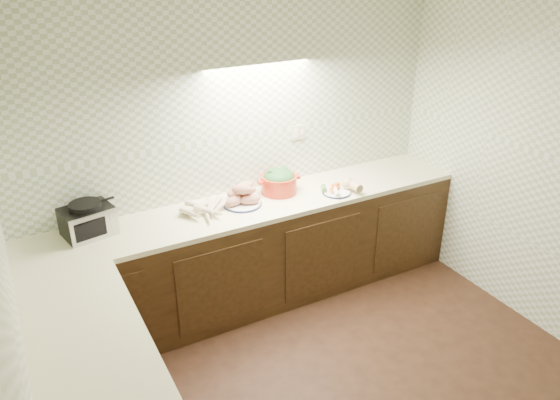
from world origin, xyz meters
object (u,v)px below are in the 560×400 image
parsnip_pile (196,212)px  sweet_potato_plate (242,196)px  veg_plate (341,187)px  toaster_oven (88,220)px  dutch_oven (279,181)px  onion_bowl (239,193)px

parsnip_pile → sweet_potato_plate: bearing=2.4°
sweet_potato_plate → veg_plate: sweet_potato_plate is taller
toaster_oven → dutch_oven: (1.52, -0.02, -0.01)m
onion_bowl → toaster_oven: bearing=-178.6°
sweet_potato_plate → dutch_oven: (0.36, 0.06, 0.03)m
onion_bowl → dutch_oven: 0.35m
toaster_oven → sweet_potato_plate: bearing=-15.2°
veg_plate → sweet_potato_plate: bearing=167.6°
dutch_oven → parsnip_pile: bearing=-167.5°
toaster_oven → veg_plate: toaster_oven is taller
dutch_oven → sweet_potato_plate: bearing=-163.9°
onion_bowl → dutch_oven: bearing=-8.7°
dutch_oven → veg_plate: 0.52m
toaster_oven → parsnip_pile: toaster_oven is taller
parsnip_pile → dutch_oven: (0.75, 0.08, 0.07)m
sweet_potato_plate → onion_bowl: size_ratio=2.12×
parsnip_pile → toaster_oven: bearing=172.7°
parsnip_pile → sweet_potato_plate: (0.39, 0.02, 0.04)m
toaster_oven → veg_plate: size_ratio=1.29×
parsnip_pile → dutch_oven: bearing=5.8°
toaster_oven → veg_plate: (1.98, -0.26, -0.07)m
parsnip_pile → dutch_oven: size_ratio=1.23×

